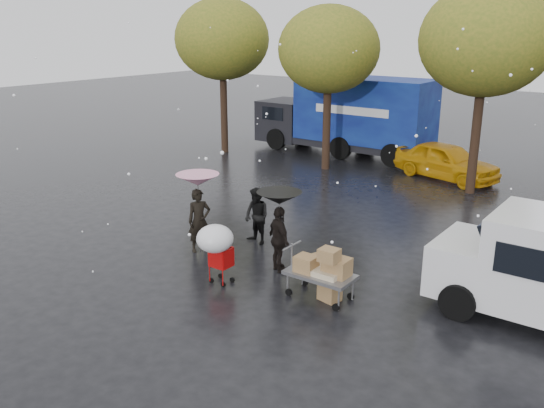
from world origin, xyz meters
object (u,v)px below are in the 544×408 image
Objects in this scene: vendor_cart at (323,268)px; yellow_taxi at (446,161)px; person_pink at (199,221)px; blue_truck at (348,116)px; shopping_cart at (216,242)px; person_black at (279,239)px.

yellow_taxi is (-1.54, 11.55, -0.02)m from vendor_cart.
blue_truck is at bearing 42.59° from person_pink.
person_pink is 11.38m from yellow_taxi.
person_pink is 0.41× the size of yellow_taxi.
blue_truck reaches higher than person_pink.
vendor_cart is 0.37× the size of yellow_taxi.
shopping_cart is at bearing -72.19° from blue_truck.
shopping_cart is (1.75, -1.30, 0.22)m from person_pink.
person_pink is at bearing -177.32° from yellow_taxi.
vendor_cart is 1.04× the size of shopping_cart.
vendor_cart is at bearing -66.15° from person_pink.
person_pink reaches higher than shopping_cart.
person_black is at bearing -55.29° from person_pink.
vendor_cart is at bearing -62.69° from blue_truck.
person_pink reaches higher than vendor_cart.
yellow_taxi is (0.10, 10.91, -0.11)m from person_black.
blue_truck reaches higher than vendor_cart.
person_black is 13.70m from blue_truck.
shopping_cart is (-2.32, -0.84, 0.34)m from vendor_cart.
person_black reaches higher than vendor_cart.
shopping_cart reaches higher than yellow_taxi.
person_black is 1.08× the size of vendor_cart.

